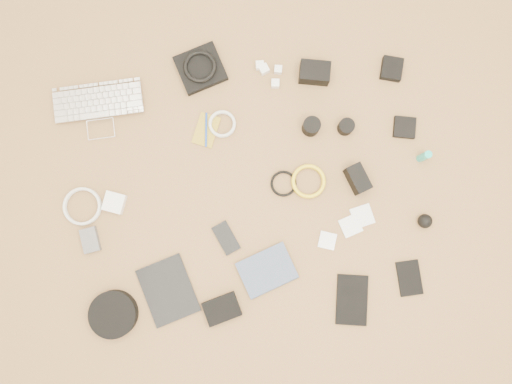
{
  "coord_description": "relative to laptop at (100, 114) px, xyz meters",
  "views": [
    {
      "loc": [
        0.01,
        -0.18,
        1.9
      ],
      "look_at": [
        0.03,
        -0.01,
        0.02
      ],
      "focal_mm": 35.0,
      "sensor_mm": 36.0,
      "label": 1
    }
  ],
  "objects": [
    {
      "name": "cable_black",
      "position": [
        0.68,
        -0.34,
        -0.01
      ],
      "size": [
        0.13,
        0.13,
        0.01
      ],
      "primitive_type": "torus",
      "rotation": [
        0.0,
        0.0,
        -0.33
      ],
      "color": "black",
      "rests_on": "ground"
    },
    {
      "name": "headphone_case",
      "position": [
        0.0,
        -0.76,
        0.01
      ],
      "size": [
        0.2,
        0.2,
        0.05
      ],
      "primitive_type": "cylinder",
      "rotation": [
        0.0,
        0.0,
        0.17
      ],
      "color": "black",
      "rests_on": "ground"
    },
    {
      "name": "laptop",
      "position": [
        0.0,
        0.0,
        0.0
      ],
      "size": [
        0.35,
        0.25,
        0.03
      ],
      "primitive_type": "imported",
      "rotation": [
        0.0,
        0.0,
        0.04
      ],
      "color": "silver",
      "rests_on": "ground"
    },
    {
      "name": "charger_a",
      "position": [
        0.63,
        0.13,
        0.0
      ],
      "size": [
        0.03,
        0.03,
        0.03
      ],
      "primitive_type": "cube",
      "rotation": [
        0.0,
        0.0,
        -0.05
      ],
      "color": "white",
      "rests_on": "ground"
    },
    {
      "name": "lens_cleaner",
      "position": [
        1.21,
        -0.29,
        0.04
      ],
      "size": [
        0.03,
        0.03,
        0.1
      ],
      "primitive_type": "cylinder",
      "rotation": [
        0.0,
        0.0,
        0.21
      ],
      "color": "#1AAD9F",
      "rests_on": "ground"
    },
    {
      "name": "notebook_black_a",
      "position": [
        0.89,
        -0.8,
        -0.01
      ],
      "size": [
        0.14,
        0.2,
        0.01
      ],
      "primitive_type": "cube",
      "rotation": [
        0.0,
        0.0,
        -0.16
      ],
      "color": "black",
      "rests_on": "ground"
    },
    {
      "name": "tablet",
      "position": [
        0.21,
        -0.7,
        -0.01
      ],
      "size": [
        0.24,
        0.27,
        0.01
      ],
      "primitive_type": "cube",
      "rotation": [
        0.0,
        0.0,
        0.29
      ],
      "color": "black",
      "rests_on": "ground"
    },
    {
      "name": "battery_charger",
      "position": [
        -0.07,
        -0.48,
        -0.0
      ],
      "size": [
        0.07,
        0.1,
        0.03
      ],
      "primitive_type": "cube",
      "rotation": [
        0.0,
        0.0,
        0.16
      ],
      "color": "#515156",
      "rests_on": "ground"
    },
    {
      "name": "filter_case_right",
      "position": [
        0.96,
        -0.49,
        -0.01
      ],
      "size": [
        0.09,
        0.09,
        0.01
      ],
      "primitive_type": "cube",
      "rotation": [
        0.0,
        0.0,
        0.22
      ],
      "color": "silver",
      "rests_on": "ground"
    },
    {
      "name": "cable_white_b",
      "position": [
        -0.09,
        -0.35,
        -0.01
      ],
      "size": [
        0.19,
        0.19,
        0.01
      ],
      "primitive_type": "torus",
      "rotation": [
        0.0,
        0.0,
        0.38
      ],
      "color": "silver",
      "rests_on": "ground"
    },
    {
      "name": "notebook_olive",
      "position": [
        0.4,
        -0.1,
        -0.01
      ],
      "size": [
        0.12,
        0.15,
        0.01
      ],
      "primitive_type": "cube",
      "rotation": [
        0.0,
        0.0,
        -0.4
      ],
      "color": "olive",
      "rests_on": "ground"
    },
    {
      "name": "charger_c",
      "position": [
        0.7,
        0.11,
        0.0
      ],
      "size": [
        0.03,
        0.03,
        0.03
      ],
      "primitive_type": "cube",
      "rotation": [
        0.0,
        0.0,
        -0.19
      ],
      "color": "white",
      "rests_on": "ground"
    },
    {
      "name": "pen_blue",
      "position": [
        0.4,
        -0.1,
        -0.0
      ],
      "size": [
        0.02,
        0.13,
        0.01
      ],
      "primitive_type": "cylinder",
      "rotation": [
        1.57,
        0.0,
        -0.1
      ],
      "color": "#153EAF",
      "rests_on": "notebook_olive"
    },
    {
      "name": "drive_case",
      "position": [
        0.4,
        -0.78,
        0.0
      ],
      "size": [
        0.15,
        0.12,
        0.03
      ],
      "primitive_type": "cube",
      "rotation": [
        0.0,
        0.0,
        0.26
      ],
      "color": "black",
      "rests_on": "ground"
    },
    {
      "name": "headphones",
      "position": [
        0.4,
        0.14,
        0.02
      ],
      "size": [
        0.14,
        0.14,
        0.02
      ],
      "primitive_type": "torus",
      "rotation": [
        0.0,
        0.0,
        0.13
      ],
      "color": "black",
      "rests_on": "headphone_pouch"
    },
    {
      "name": "lens_b",
      "position": [
        0.94,
        -0.15,
        0.01
      ],
      "size": [
        0.07,
        0.07,
        0.06
      ],
      "primitive_type": "cylinder",
      "rotation": [
        0.0,
        0.0,
        0.22
      ],
      "color": "black",
      "rests_on": "ground"
    },
    {
      "name": "charger_d",
      "position": [
        0.69,
        0.05,
        0.0
      ],
      "size": [
        0.03,
        0.03,
        0.03
      ],
      "primitive_type": "cube",
      "rotation": [
        0.0,
        0.0,
        -0.12
      ],
      "color": "white",
      "rests_on": "ground"
    },
    {
      "name": "lens_a",
      "position": [
        0.8,
        -0.13,
        0.02
      ],
      "size": [
        0.08,
        0.08,
        0.07
      ],
      "primitive_type": "cylinder",
      "rotation": [
        0.0,
        0.0,
        -0.15
      ],
      "color": "black",
      "rests_on": "ground"
    },
    {
      "name": "paperback",
      "position": [
        0.61,
        -0.73,
        -0.0
      ],
      "size": [
        0.24,
        0.2,
        0.02
      ],
      "primitive_type": "imported",
      "rotation": [
        0.0,
        0.0,
        1.9
      ],
      "color": "#3C4A66",
      "rests_on": "ground"
    },
    {
      "name": "air_blower",
      "position": [
        1.19,
        -0.53,
        0.01
      ],
      "size": [
        0.07,
        0.07,
        0.05
      ],
      "primitive_type": "sphere",
      "rotation": [
        0.0,
        0.0,
        0.3
      ],
      "color": "black",
      "rests_on": "ground"
    },
    {
      "name": "filter_case_mid",
      "position": [
        0.92,
        -0.52,
        -0.01
      ],
      "size": [
        0.09,
        0.09,
        0.01
      ],
      "primitive_type": "cube",
      "rotation": [
        0.0,
        0.0,
        0.31
      ],
      "color": "silver",
      "rests_on": "ground"
    },
    {
      "name": "power_brick",
      "position": [
        0.03,
        -0.35,
        0.0
      ],
      "size": [
        0.1,
        0.1,
        0.03
      ],
      "primitive_type": "cube",
      "rotation": [
        0.0,
        0.0,
        -0.36
      ],
      "color": "white",
      "rests_on": "ground"
    },
    {
      "name": "phone",
      "position": [
        0.44,
        -0.52,
        -0.01
      ],
      "size": [
        0.11,
        0.14,
        0.01
      ],
      "primitive_type": "cube",
      "rotation": [
        0.0,
        0.0,
        0.41
      ],
      "color": "black",
      "rests_on": "ground"
    },
    {
      "name": "cable_white_a",
      "position": [
        0.47,
        -0.09,
        -0.01
      ],
      "size": [
        0.14,
        0.14,
        0.01
      ],
      "primitive_type": "torus",
      "rotation": [
        0.0,
        0.0,
        0.43
      ],
      "color": "silver",
      "rests_on": "ground"
    },
    {
      "name": "flash",
      "position": [
        0.96,
        -0.35,
        0.03
      ],
      "size": [
        0.09,
        0.12,
        0.08
      ],
      "primitive_type": "cube",
      "rotation": [
        0.0,
        0.0,
        0.36
      ],
      "color": "black",
      "rests_on": "ground"
    },
    {
      "name": "charger_b",
      "position": [
        0.65,
        0.11,
        0.0
      ],
      "size": [
        0.04,
        0.04,
        0.03
      ],
      "primitive_type": "cube",
      "rotation": [
        0.0,
        0.0,
        0.38
      ],
      "color": "white",
      "rests_on": "ground"
    },
    {
      "name": "dslr_camera",
      "position": [
        0.84,
        0.07,
        0.02
      ],
      "size": [
        0.13,
        0.1,
        0.07
      ],
      "primitive_type": "cube",
      "rotation": [
        0.0,
        0.0,
        -0.19
      ],
      "color": "black",
      "rests_on": "ground"
    },
    {
      "name": "notebook_black_b",
      "position": [
        1.11,
        -0.74,
        -0.01
      ],
      "size": [
        0.09,
        0.13,
        0.01
      ],
      "primitive_type": "cube",
      "rotation": [
        0.0,
        0.0,
        0.04
      ],
      "color": "black",
      "rests_on": "ground"
    },
    {
      "name": "headphone_pouch",
      "position": [
        0.4,
        0.14,
        0.0
      ],
      "size": [
        0.21,
        0.2,
        0.03
      ],
      "primitive_type": "cube",
      "rotation": [
        0.0,
        0.0,
        0.3
      ],
      "color": "black",
      "rests_on": "ground"
    },
    {
      "name": "room_shell",
      "position": [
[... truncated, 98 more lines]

